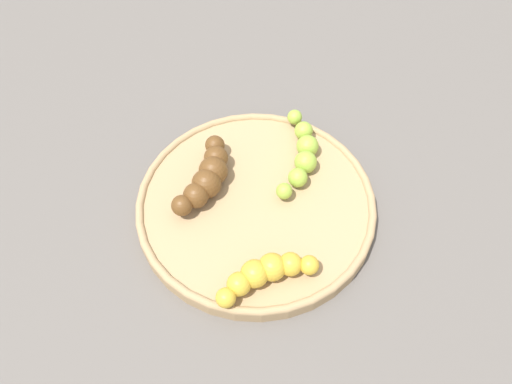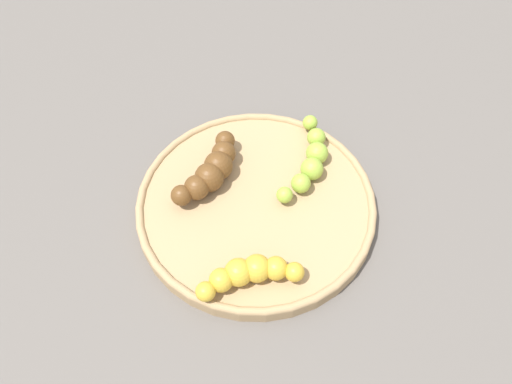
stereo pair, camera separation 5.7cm
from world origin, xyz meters
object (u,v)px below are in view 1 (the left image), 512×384
object	(u,v)px
banana_spotted	(265,273)
banana_green	(302,153)
banana_overripe	(207,176)
fruit_bowl	(256,204)

from	to	relation	value
banana_spotted	banana_green	bearing A→B (deg)	-39.11
banana_overripe	banana_spotted	distance (m)	0.15
fruit_bowl	banana_spotted	distance (m)	0.11
banana_overripe	banana_spotted	bearing A→B (deg)	-41.39
banana_overripe	banana_spotted	xyz separation A→B (m)	(-0.10, -0.11, -0.00)
banana_overripe	banana_green	size ratio (longest dim) A/B	0.88
banana_overripe	fruit_bowl	bearing A→B (deg)	-1.11
fruit_bowl	banana_spotted	world-z (taller)	banana_spotted
fruit_bowl	banana_green	distance (m)	0.09
banana_green	fruit_bowl	bearing A→B (deg)	-124.24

